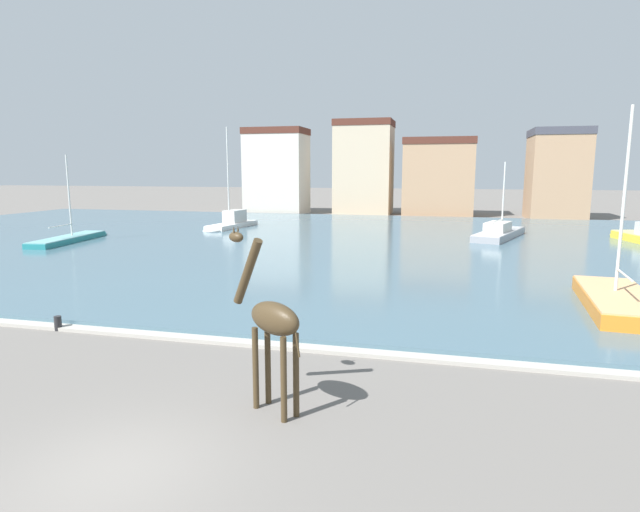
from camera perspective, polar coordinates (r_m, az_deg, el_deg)
ground_plane at (r=10.88m, az=-21.76°, el=-21.18°), size 300.00×300.00×0.00m
harbor_water at (r=38.23m, az=5.18°, el=1.41°), size 89.77×45.12×0.26m
quay_edge_coping at (r=16.59m, az=-7.18°, el=-9.52°), size 89.77×0.50×0.12m
giraffe_statue at (r=11.67m, az=-5.39°, el=-7.08°), size 2.19×1.52×4.14m
sailboat_orange at (r=23.27m, az=29.48°, el=-4.18°), size 2.76×7.70×7.77m
sailboat_teal at (r=42.65m, az=-25.36°, el=1.67°), size 2.66×8.84×6.52m
sailboat_white at (r=47.76m, az=-9.84°, el=3.46°), size 2.61×7.66×9.16m
sailboat_grey at (r=43.12m, az=19.27°, el=2.34°), size 4.93×9.55×6.05m
mooring_bollard at (r=20.02m, az=-26.80°, el=-6.60°), size 0.24×0.24×0.50m
townhouse_end_terrace at (r=66.45m, az=-4.76°, el=9.26°), size 7.48×5.40×10.56m
townhouse_wide_warehouse at (r=65.92m, az=4.84°, el=9.66°), size 7.05×5.69×11.48m
townhouse_tall_gabled at (r=64.15m, az=12.87°, el=8.42°), size 8.23×6.71×9.14m
townhouse_narrow_midrow at (r=63.79m, az=24.51°, el=8.15°), size 5.94×6.86×9.89m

